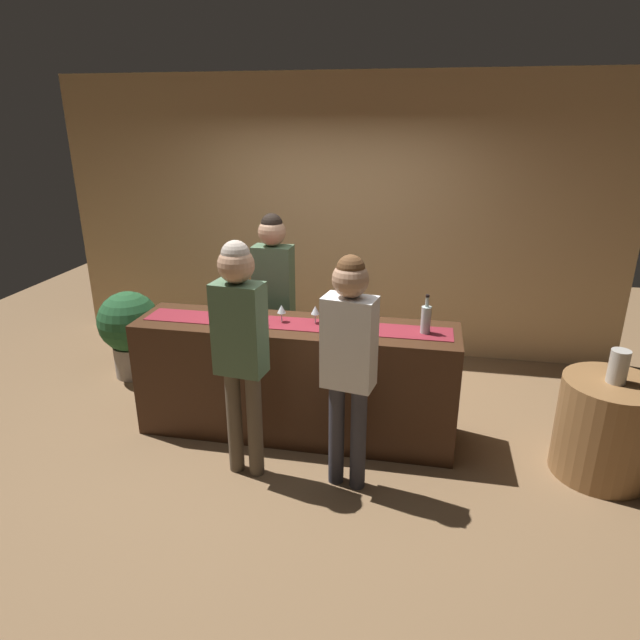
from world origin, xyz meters
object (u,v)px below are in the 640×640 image
(wine_bottle_clear, at_px, (426,319))
(potted_plant_tall, at_px, (130,328))
(wine_glass_far_end, at_px, (222,311))
(wine_glass_near_customer, at_px, (282,310))
(round_side_table, at_px, (605,428))
(vase_on_side_table, at_px, (618,366))
(customer_sipping, at_px, (349,351))
(bartender, at_px, (274,287))
(customer_browsing, at_px, (240,336))
(wine_bottle_amber, at_px, (251,310))
(wine_glass_mid_counter, at_px, (315,311))

(wine_bottle_clear, height_order, potted_plant_tall, wine_bottle_clear)
(wine_glass_far_end, xyz_separation_m, potted_plant_tall, (-1.31, 0.83, -0.55))
(wine_bottle_clear, height_order, wine_glass_far_end, wine_bottle_clear)
(potted_plant_tall, bearing_deg, wine_glass_near_customer, -21.70)
(wine_bottle_clear, xyz_separation_m, round_side_table, (1.32, -0.13, -0.70))
(wine_glass_near_customer, relative_size, vase_on_side_table, 0.60)
(customer_sipping, distance_m, round_side_table, 1.98)
(vase_on_side_table, bearing_deg, wine_glass_near_customer, 176.51)
(bartender, height_order, customer_sipping, bartender)
(customer_browsing, relative_size, round_side_table, 2.35)
(wine_bottle_amber, xyz_separation_m, round_side_table, (2.65, -0.07, -0.70))
(wine_bottle_amber, xyz_separation_m, customer_browsing, (0.10, -0.56, 0.01))
(wine_bottle_clear, distance_m, wine_glass_mid_counter, 0.85)
(wine_glass_far_end, height_order, potted_plant_tall, wine_glass_far_end)
(customer_browsing, xyz_separation_m, vase_on_side_table, (2.55, 0.49, -0.22))
(wine_bottle_clear, bearing_deg, bartender, 156.54)
(wine_glass_far_end, bearing_deg, wine_bottle_amber, 13.77)
(wine_glass_near_customer, distance_m, wine_glass_mid_counter, 0.27)
(customer_sipping, distance_m, customer_browsing, 0.75)
(wine_bottle_clear, bearing_deg, potted_plant_tall, 165.92)
(wine_bottle_amber, xyz_separation_m, potted_plant_tall, (-1.53, 0.77, -0.56))
(wine_bottle_clear, relative_size, wine_glass_near_customer, 2.10)
(bartender, bearing_deg, customer_browsing, 95.78)
(wine_glass_near_customer, xyz_separation_m, wine_glass_mid_counter, (0.26, 0.02, 0.00))
(potted_plant_tall, bearing_deg, bartender, -5.28)
(customer_sipping, height_order, potted_plant_tall, customer_sipping)
(wine_bottle_clear, bearing_deg, wine_glass_near_customer, 178.96)
(round_side_table, bearing_deg, customer_sipping, -164.77)
(customer_sipping, relative_size, round_side_table, 2.27)
(wine_bottle_amber, distance_m, bartender, 0.63)
(customer_sipping, distance_m, potted_plant_tall, 2.78)
(wine_bottle_clear, xyz_separation_m, customer_sipping, (-0.48, -0.62, -0.03))
(potted_plant_tall, bearing_deg, wine_bottle_amber, -26.75)
(customer_browsing, relative_size, potted_plant_tall, 1.98)
(customer_browsing, bearing_deg, wine_bottle_amber, 106.86)
(wine_glass_mid_counter, bearing_deg, bartender, 132.25)
(vase_on_side_table, bearing_deg, bartender, 165.10)
(wine_glass_near_customer, bearing_deg, wine_bottle_clear, -1.04)
(wine_bottle_clear, distance_m, wine_glass_far_end, 1.55)
(wine_glass_mid_counter, distance_m, customer_sipping, 0.75)
(wine_glass_far_end, bearing_deg, bartender, 71.97)
(customer_sipping, bearing_deg, vase_on_side_table, 25.59)
(wine_glass_mid_counter, relative_size, vase_on_side_table, 0.60)
(customer_browsing, relative_size, vase_on_side_table, 7.23)
(wine_glass_mid_counter, distance_m, wine_glass_far_end, 0.72)
(wine_bottle_amber, height_order, potted_plant_tall, wine_bottle_amber)
(wine_bottle_clear, relative_size, wine_bottle_amber, 1.00)
(wine_bottle_amber, height_order, bartender, bartender)
(wine_glass_mid_counter, bearing_deg, round_side_table, -4.52)
(customer_sipping, height_order, round_side_table, customer_sipping)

